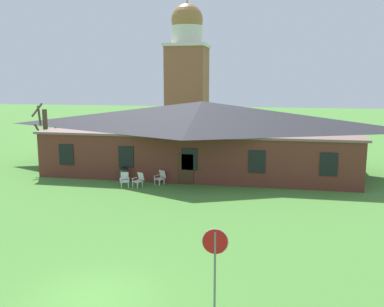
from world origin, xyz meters
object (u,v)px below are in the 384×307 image
lawn_chair_near_door (139,179)px  stop_sign (215,253)px  lawn_chair_left_end (161,177)px  lawn_chair_by_porch (125,179)px  trash_bin (123,175)px

lawn_chair_near_door → stop_sign: bearing=-63.4°
stop_sign → lawn_chair_near_door: 16.17m
stop_sign → lawn_chair_left_end: 16.57m
lawn_chair_by_porch → trash_bin: trash_bin is taller
stop_sign → trash_bin: stop_sign is taller
lawn_chair_left_end → stop_sign: bearing=-68.7°
stop_sign → lawn_chair_by_porch: size_ratio=2.83×
stop_sign → trash_bin: (-8.69, 15.42, -1.43)m
stop_sign → lawn_chair_by_porch: bearing=119.8°
lawn_chair_near_door → lawn_chair_left_end: bearing=38.7°
lawn_chair_left_end → lawn_chair_near_door: bearing=-141.3°
stop_sign → lawn_chair_left_end: stop_sign is taller
lawn_chair_left_end → lawn_chair_by_porch: bearing=-153.0°
stop_sign → trash_bin: size_ratio=2.76×
lawn_chair_by_porch → lawn_chair_left_end: same height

